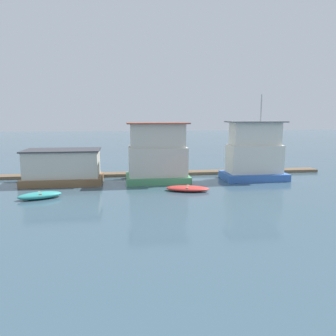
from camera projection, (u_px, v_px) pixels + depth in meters
name	position (u px, v px, depth m)	size (l,w,h in m)	color
ground_plane	(167.00, 181.00, 30.79)	(200.00, 200.00, 0.00)	#385160
dock_walkway	(162.00, 173.00, 34.02)	(33.80, 1.56, 0.30)	brown
houseboat_brown	(63.00, 167.00, 29.53)	(6.90, 4.02, 3.09)	brown
houseboat_green	(157.00, 154.00, 30.23)	(5.76, 4.14, 5.47)	#4C9360
houseboat_blue	(254.00, 154.00, 31.17)	(5.94, 3.41, 8.03)	#3866B7
dinghy_teal	(40.00, 195.00, 24.17)	(3.31, 2.12, 0.52)	teal
dinghy_red	(188.00, 188.00, 26.67)	(3.78, 2.32, 0.43)	red
mooring_post_far_left	(235.00, 168.00, 33.91)	(0.21, 0.21, 1.51)	brown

